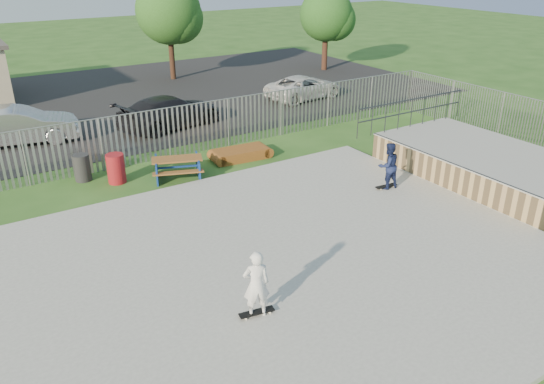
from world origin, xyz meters
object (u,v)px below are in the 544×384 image
car_silver (19,126)px  car_white (304,87)px  car_dark (170,112)px  picnic_table (178,168)px  skater_white (256,284)px  skater_navy (388,166)px  tree_mid (168,11)px  funbox (241,154)px  trash_bin_grey (82,168)px  trash_bin_red (116,169)px  tree_right (326,15)px

car_silver → car_white: bearing=-79.7°
car_silver → car_dark: 6.32m
picnic_table → skater_white: 8.68m
skater_navy → tree_mid: bearing=-87.2°
car_silver → tree_mid: tree_mid is taller
funbox → trash_bin_grey: (-5.76, 1.10, 0.28)m
trash_bin_grey → car_silver: car_silver is taller
trash_bin_red → tree_right: 21.81m
car_dark → car_white: (8.26, 1.03, -0.10)m
trash_bin_red → funbox: bearing=-3.3°
trash_bin_grey → tree_right: bearing=29.7°
picnic_table → car_silver: (-4.11, 6.94, 0.42)m
tree_right → skater_navy: (-10.71, -17.38, -2.68)m
skater_white → tree_right: bearing=-110.9°
car_silver → skater_white: (2.33, -15.42, 0.15)m
car_dark → skater_navy: (3.33, -10.65, 0.20)m
picnic_table → trash_bin_red: size_ratio=2.07×
trash_bin_red → trash_bin_grey: trash_bin_red is taller
trash_bin_red → skater_navy: (7.41, -5.66, 0.42)m
funbox → car_silver: bearing=141.5°
picnic_table → tree_mid: (6.22, 15.28, 3.74)m
funbox → skater_navy: (2.60, -5.38, 0.74)m
picnic_table → trash_bin_grey: (-2.93, 1.57, 0.10)m
trash_bin_red → car_white: (12.34, 6.02, 0.12)m
skater_navy → skater_white: bearing=31.4°
car_dark → skater_white: 14.73m
car_silver → skater_white: size_ratio=2.97×
car_white → trash_bin_grey: bearing=104.3°
picnic_table → skater_navy: (5.44, -4.91, 0.57)m
funbox → tree_mid: (3.39, 14.81, 3.92)m
tree_mid → tree_right: (9.92, -2.81, -0.49)m
car_dark → car_white: car_dark is taller
skater_white → tree_mid: bearing=-89.0°
picnic_table → tree_mid: 16.92m
tree_right → skater_navy: tree_right is taller
tree_right → skater_white: bearing=-130.6°
car_silver → trash_bin_red: bearing=-150.1°
car_dark → skater_white: (-3.87, -14.21, 0.20)m
trash_bin_grey → car_white: size_ratio=0.21×
picnic_table → funbox: size_ratio=1.03×
trash_bin_red → car_white: 13.73m
funbox → tree_mid: tree_mid is taller
funbox → trash_bin_grey: 5.88m
tree_right → car_dark: bearing=-154.4°
skater_navy → skater_white: 8.04m
picnic_table → tree_right: (16.15, 12.47, 3.25)m
trash_bin_grey → car_white: 14.27m
car_silver → car_dark: (6.21, -1.21, -0.05)m
funbox → trash_bin_red: size_ratio=2.02×
funbox → skater_navy: 6.02m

